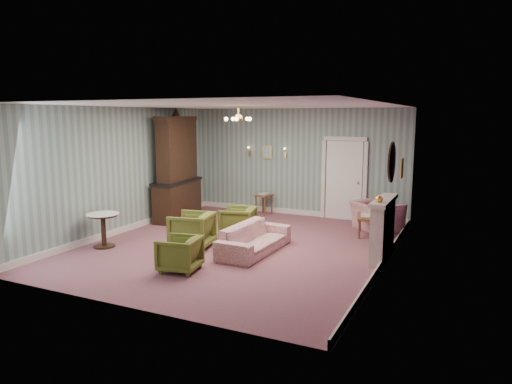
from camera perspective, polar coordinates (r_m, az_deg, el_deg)
The scene contains 27 objects.
floor at distance 9.80m, azimuth -2.07°, elevation -6.62°, with size 7.00×7.00×0.00m, color #8A505D.
ceiling at distance 9.43m, azimuth -2.17°, elevation 10.59°, with size 7.00×7.00×0.00m, color white.
wall_back at distance 12.70m, azimuth 5.16°, elevation 3.65°, with size 6.00×6.00×0.00m, color slate.
wall_front at distance 6.63m, azimuth -16.14°, elevation -1.79°, with size 6.00×6.00×0.00m, color slate.
wall_left at distance 11.20m, azimuth -15.90°, elevation 2.59°, with size 7.00×7.00×0.00m, color slate.
wall_right at distance 8.57m, azimuth 16.01°, elevation 0.64°, with size 7.00×7.00×0.00m, color slate.
wall_right_floral at distance 8.57m, azimuth 15.91°, elevation 0.65°, with size 7.00×7.00×0.00m, color #B05884.
door at distance 12.32m, azimuth 10.76°, elevation 1.63°, with size 1.12×0.12×2.16m, color white, non-canonical shape.
olive_chair_a at distance 8.28m, azimuth -9.37°, elevation -7.30°, with size 0.66×0.62×0.68m, color #5D6523.
olive_chair_b at distance 9.66m, azimuth -7.88°, elevation -4.46°, with size 0.79×0.74×0.81m, color #5D6523.
olive_chair_c at distance 10.44m, azimuth -2.24°, elevation -3.51°, with size 0.73×0.68×0.75m, color #5D6523.
sofa_chintz at distance 9.26m, azimuth -0.17°, elevation -5.12°, with size 1.94×0.57×0.76m, color #9C3F57.
wingback_chair at distance 11.36m, azimuth 14.59°, elevation -2.33°, with size 1.05×0.68×0.92m, color #9C3F57.
dresser at distance 12.25m, azimuth -9.71°, elevation 3.24°, with size 0.59×1.71×2.85m, color black, non-canonical shape.
fireplace at distance 9.14m, azimuth 15.31°, elevation -4.36°, with size 0.30×1.40×1.16m, color beige, non-canonical shape.
mantel_vase at distance 8.63m, azimuth 14.90°, elevation -0.71°, with size 0.15×0.15×0.15m, color gold.
oval_mirror at distance 8.92m, azimuth 16.29°, elevation 3.55°, with size 0.04×0.76×0.84m, color white, non-canonical shape.
framed_print at distance 10.27m, azimuth 17.48°, elevation 2.79°, with size 0.04×0.34×0.42m, color gold, non-canonical shape.
coffee_table at distance 10.93m, azimuth 13.62°, elevation -3.97°, with size 0.50×0.90×0.46m, color brown, non-canonical shape.
side_table_black at distance 10.43m, azimuth 15.31°, elevation -4.24°, with size 0.41×0.41×0.61m, color black, non-canonical shape.
pedestal_table at distance 10.12m, azimuth -18.22°, elevation -4.48°, with size 0.66×0.66×0.72m, color black, non-canonical shape.
nesting_table at distance 12.83m, azimuth 0.98°, elevation -1.43°, with size 0.36×0.47×0.61m, color brown, non-canonical shape.
gilt_mirror_back at distance 12.97m, azimuth 1.37°, elevation 4.92°, with size 0.28×0.06×0.36m, color gold, non-canonical shape.
sconce_left at distance 13.19m, azimuth -0.86°, elevation 4.99°, with size 0.16×0.12×0.30m, color gold, non-canonical shape.
sconce_right at distance 12.74m, azimuth 3.60°, elevation 4.82°, with size 0.16×0.12×0.30m, color gold, non-canonical shape.
chandelier at distance 9.43m, azimuth -2.16°, elevation 8.94°, with size 0.56×0.56×0.36m, color gold, non-canonical shape.
burgundy_cushion at distance 11.22m, azimuth 14.20°, elevation -2.34°, with size 0.38×0.10×0.38m, color maroon.
Camera 1 is at (4.33, -8.37, 2.68)m, focal length 32.56 mm.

